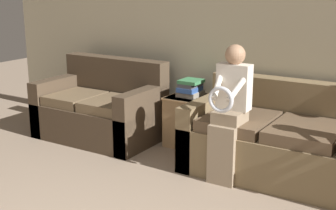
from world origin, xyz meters
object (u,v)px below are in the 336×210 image
at_px(child_left_seated, 229,108).
at_px(book_stack, 190,88).
at_px(couch_side, 102,110).
at_px(couch_main, 309,147).
at_px(side_shelf, 190,120).

relative_size(child_left_seated, book_stack, 4.34).
xyz_separation_m(couch_side, child_left_seated, (1.78, -0.34, 0.37)).
xyz_separation_m(couch_main, couch_side, (-2.41, -0.06, 0.01)).
relative_size(couch_main, child_left_seated, 1.80).
height_order(couch_main, child_left_seated, child_left_seated).
xyz_separation_m(side_shelf, book_stack, (-0.01, 0.00, 0.36)).
xyz_separation_m(couch_main, book_stack, (-1.40, 0.25, 0.34)).
height_order(child_left_seated, book_stack, child_left_seated).
relative_size(couch_side, side_shelf, 2.49).
xyz_separation_m(couch_main, side_shelf, (-1.39, 0.25, -0.02)).
xyz_separation_m(couch_side, book_stack, (1.01, 0.31, 0.33)).
height_order(couch_side, child_left_seated, child_left_seated).
height_order(couch_side, book_stack, couch_side).
distance_m(couch_main, child_left_seated, 0.84).
xyz_separation_m(couch_main, child_left_seated, (-0.63, -0.40, 0.38)).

